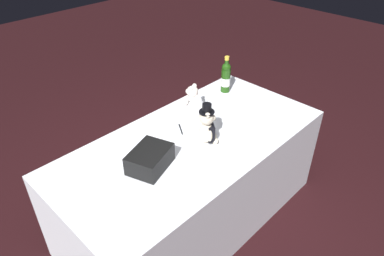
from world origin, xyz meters
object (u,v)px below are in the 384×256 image
at_px(teddy_bear_bride, 194,101).
at_px(teddy_bear_groom, 207,127).
at_px(champagne_bottle, 226,77).
at_px(signing_pen, 181,130).
at_px(gift_case_black, 150,159).

bearing_deg(teddy_bear_bride, teddy_bear_groom, 57.01).
bearing_deg(champagne_bottle, signing_pen, 12.70).
bearing_deg(champagne_bottle, teddy_bear_bride, 6.86).
distance_m(teddy_bear_bride, champagne_bottle, 0.44).
xyz_separation_m(teddy_bear_groom, champagne_bottle, (-0.64, -0.38, 0.01)).
relative_size(signing_pen, gift_case_black, 0.36).
distance_m(champagne_bottle, signing_pen, 0.70).
height_order(signing_pen, gift_case_black, gift_case_black).
bearing_deg(teddy_bear_groom, gift_case_black, -9.94).
height_order(teddy_bear_groom, gift_case_black, teddy_bear_groom).
distance_m(teddy_bear_groom, gift_case_black, 0.45).
bearing_deg(signing_pen, teddy_bear_groom, 96.55).
height_order(teddy_bear_groom, teddy_bear_bride, teddy_bear_groom).
relative_size(teddy_bear_bride, signing_pen, 1.95).
bearing_deg(champagne_bottle, teddy_bear_groom, 30.47).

